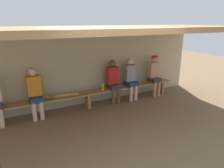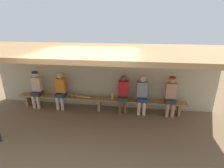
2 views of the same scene
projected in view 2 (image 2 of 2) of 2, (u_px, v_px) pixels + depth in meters
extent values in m
plane|color=brown|center=(89.00, 136.00, 4.97)|extent=(24.00, 24.00, 0.00)
cube|color=#B7AD8C|center=(101.00, 77.00, 6.46)|extent=(8.00, 0.20, 2.20)
cube|color=#9E7547|center=(91.00, 51.00, 4.85)|extent=(8.00, 2.80, 0.12)
cube|color=#9E7547|center=(99.00, 99.00, 6.26)|extent=(6.00, 0.36, 0.05)
cube|color=#9E7547|center=(29.00, 100.00, 6.69)|extent=(0.08, 0.29, 0.41)
cube|color=#9E7547|center=(99.00, 105.00, 6.34)|extent=(0.08, 0.29, 0.41)
cube|color=#9E7547|center=(179.00, 110.00, 5.99)|extent=(0.08, 0.29, 0.41)
cube|color=navy|center=(61.00, 94.00, 6.39)|extent=(0.32, 0.40, 0.14)
cylinder|color=beige|center=(58.00, 103.00, 6.35)|extent=(0.11, 0.11, 0.48)
cylinder|color=beige|center=(62.00, 104.00, 6.33)|extent=(0.11, 0.11, 0.48)
cube|color=orange|center=(61.00, 85.00, 6.35)|extent=(0.34, 0.20, 0.52)
sphere|color=beige|center=(60.00, 75.00, 6.23)|extent=(0.21, 0.21, 0.21)
cube|color=navy|center=(142.00, 99.00, 6.02)|extent=(0.32, 0.40, 0.14)
cylinder|color=beige|center=(139.00, 109.00, 5.98)|extent=(0.11, 0.11, 0.48)
cylinder|color=beige|center=(144.00, 109.00, 5.96)|extent=(0.11, 0.11, 0.48)
cube|color=gray|center=(142.00, 89.00, 5.99)|extent=(0.34, 0.20, 0.52)
sphere|color=beige|center=(143.00, 79.00, 5.86)|extent=(0.21, 0.21, 0.21)
cube|color=#333338|center=(37.00, 93.00, 6.51)|extent=(0.32, 0.40, 0.14)
cylinder|color=beige|center=(34.00, 102.00, 6.47)|extent=(0.11, 0.11, 0.48)
cylinder|color=beige|center=(38.00, 102.00, 6.45)|extent=(0.11, 0.11, 0.48)
cube|color=beige|center=(37.00, 84.00, 6.47)|extent=(0.34, 0.20, 0.52)
sphere|color=beige|center=(36.00, 74.00, 6.35)|extent=(0.21, 0.21, 0.21)
cylinder|color=#19234C|center=(35.00, 72.00, 6.28)|extent=(0.21, 0.21, 0.05)
cube|color=#333338|center=(123.00, 98.00, 6.10)|extent=(0.32, 0.40, 0.14)
cylinder|color=brown|center=(120.00, 107.00, 6.07)|extent=(0.11, 0.11, 0.48)
cylinder|color=brown|center=(125.00, 108.00, 6.04)|extent=(0.11, 0.11, 0.48)
cube|color=red|center=(123.00, 88.00, 6.07)|extent=(0.34, 0.20, 0.52)
sphere|color=brown|center=(124.00, 78.00, 5.94)|extent=(0.21, 0.21, 0.21)
cube|color=#333338|center=(170.00, 101.00, 5.90)|extent=(0.32, 0.40, 0.14)
cylinder|color=tan|center=(167.00, 110.00, 5.86)|extent=(0.11, 0.11, 0.48)
cylinder|color=tan|center=(173.00, 111.00, 5.84)|extent=(0.11, 0.11, 0.48)
cube|color=tan|center=(171.00, 91.00, 5.87)|extent=(0.34, 0.20, 0.52)
sphere|color=tan|center=(172.00, 80.00, 5.74)|extent=(0.21, 0.21, 0.21)
cylinder|color=red|center=(173.00, 78.00, 5.67)|extent=(0.21, 0.21, 0.05)
cylinder|color=orange|center=(112.00, 97.00, 6.12)|extent=(0.08, 0.08, 0.20)
cylinder|color=white|center=(112.00, 94.00, 6.09)|extent=(0.05, 0.05, 0.02)
ellipsoid|color=olive|center=(72.00, 95.00, 6.38)|extent=(0.27, 0.29, 0.09)
cylinder|color=tan|center=(79.00, 96.00, 6.34)|extent=(0.90, 0.20, 0.07)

